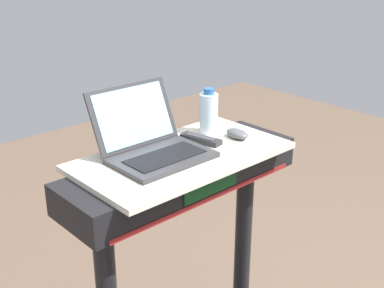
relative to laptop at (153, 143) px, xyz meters
name	(u,v)px	position (x,y,z in m)	size (l,w,h in m)	color
desk_board	(182,156)	(0.09, -0.05, -0.06)	(0.75, 0.41, 0.02)	beige
laptop	(153,143)	(0.00, 0.00, 0.00)	(0.33, 0.31, 0.22)	#2D2D30
computer_mouse	(237,134)	(0.34, -0.08, -0.03)	(0.06, 0.10, 0.03)	#4C4C51
water_bottle	(209,112)	(0.30, 0.04, 0.03)	(0.07, 0.07, 0.17)	silver
tv_remote	(201,139)	(0.21, -0.02, -0.04)	(0.08, 0.17, 0.02)	#232326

